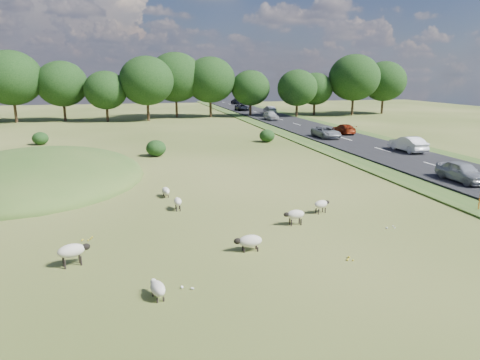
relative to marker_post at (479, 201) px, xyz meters
name	(u,v)px	position (x,y,z in m)	size (l,w,h in m)	color
ground	(182,154)	(-14.55, 22.74, -0.60)	(160.00, 160.00, 0.00)	#354D18
mound	(36,179)	(-26.55, 14.74, -0.60)	(16.00, 20.00, 4.00)	#33561E
road	(324,133)	(5.45, 32.74, -0.47)	(8.00, 150.00, 0.25)	black
treeline	(152,81)	(-15.61, 58.18, 5.97)	(96.28, 14.66, 11.70)	black
shrubs	(159,141)	(-16.56, 27.00, 0.15)	(27.24, 12.12, 1.57)	black
marker_post	(479,201)	(0.00, 0.00, 0.00)	(0.06, 0.06, 1.20)	#D8590C
sheep_0	(321,204)	(-8.98, 1.88, -0.06)	(1.11, 0.72, 0.77)	beige
sheep_1	(157,288)	(-18.60, -5.61, -0.20)	(0.68, 1.13, 0.63)	beige
sheep_2	(249,241)	(-14.36, -2.35, -0.13)	(1.30, 0.60, 0.75)	beige
sheep_3	(72,251)	(-21.84, -2.07, 0.07)	(1.38, 0.90, 0.96)	beige
sheep_4	(295,215)	(-11.16, 0.37, -0.02)	(1.15, 0.52, 0.83)	beige
sheep_5	(166,191)	(-17.33, 7.39, -0.20)	(0.56, 1.11, 0.63)	beige
sheep_6	(178,202)	(-16.86, 4.44, -0.09)	(0.45, 1.01, 0.73)	beige
car_0	(408,144)	(7.35, 17.37, 0.40)	(1.59, 4.55, 1.50)	white
car_1	(271,115)	(3.55, 50.00, 0.39)	(1.76, 4.37, 1.49)	silver
car_2	(242,107)	(3.55, 70.15, 0.33)	(2.27, 4.92, 1.37)	black
car_3	(326,132)	(3.55, 28.20, 0.32)	(2.24, 4.86, 1.35)	#989B9F
car_4	(344,129)	(7.35, 31.01, 0.27)	(1.72, 4.24, 1.23)	maroon
car_5	(462,171)	(3.55, 5.54, 0.36)	(1.68, 4.18, 1.42)	#9EA1A5
car_6	(270,110)	(7.35, 62.50, 0.36)	(1.50, 4.31, 1.42)	#979A9E
car_7	(236,101)	(7.35, 91.27, 0.39)	(2.07, 5.10, 1.48)	black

